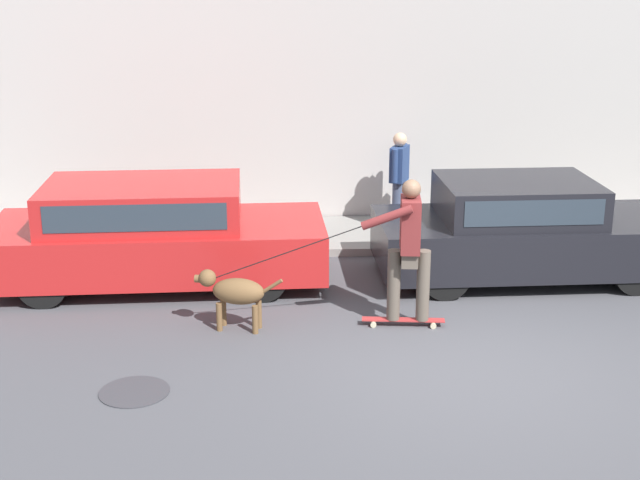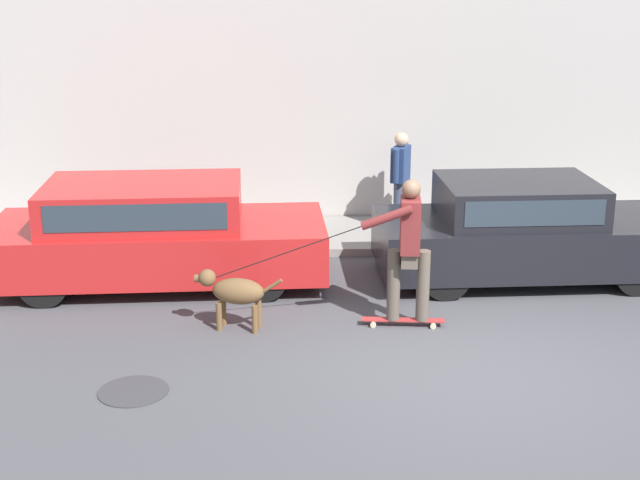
# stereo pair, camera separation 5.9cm
# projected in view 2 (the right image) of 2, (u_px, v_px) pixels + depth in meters

# --- Properties ---
(ground_plane) EXTENTS (36.00, 36.00, 0.00)m
(ground_plane) POSITION_uv_depth(u_px,v_px,m) (469.00, 366.00, 9.53)
(ground_plane) COLOR #47474C
(back_wall) EXTENTS (32.00, 0.30, 4.74)m
(back_wall) POSITION_uv_depth(u_px,v_px,m) (405.00, 78.00, 14.34)
(back_wall) COLOR #B2ADA8
(back_wall) RESTS_ON ground_plane
(sidewalk_curb) EXTENTS (30.00, 1.80, 0.12)m
(sidewalk_curb) POSITION_uv_depth(u_px,v_px,m) (410.00, 234.00, 14.00)
(sidewalk_curb) COLOR gray
(sidewalk_curb) RESTS_ON ground_plane
(parked_car_0) EXTENTS (4.49, 1.97, 1.38)m
(parked_car_0) POSITION_uv_depth(u_px,v_px,m) (155.00, 234.00, 11.86)
(parked_car_0) COLOR black
(parked_car_0) RESTS_ON ground_plane
(parked_car_1) EXTENTS (4.10, 1.83, 1.37)m
(parked_car_1) POSITION_uv_depth(u_px,v_px,m) (525.00, 232.00, 12.05)
(parked_car_1) COLOR black
(parked_car_1) RESTS_ON ground_plane
(dog) EXTENTS (1.04, 0.45, 0.72)m
(dog) POSITION_uv_depth(u_px,v_px,m) (234.00, 292.00, 10.39)
(dog) COLOR brown
(dog) RESTS_ON ground_plane
(skateboarder) EXTENTS (2.81, 0.64, 1.79)m
(skateboarder) POSITION_uv_depth(u_px,v_px,m) (408.00, 245.00, 10.30)
(skateboarder) COLOR beige
(skateboarder) RESTS_ON ground_plane
(pedestrian_with_bag) EXTENTS (0.39, 0.68, 1.52)m
(pedestrian_with_bag) POSITION_uv_depth(u_px,v_px,m) (401.00, 176.00, 13.97)
(pedestrian_with_bag) COLOR #3D4760
(pedestrian_with_bag) RESTS_ON sidewalk_curb
(manhole_cover) EXTENTS (0.71, 0.71, 0.01)m
(manhole_cover) POSITION_uv_depth(u_px,v_px,m) (133.00, 391.00, 8.96)
(manhole_cover) COLOR #38383D
(manhole_cover) RESTS_ON ground_plane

